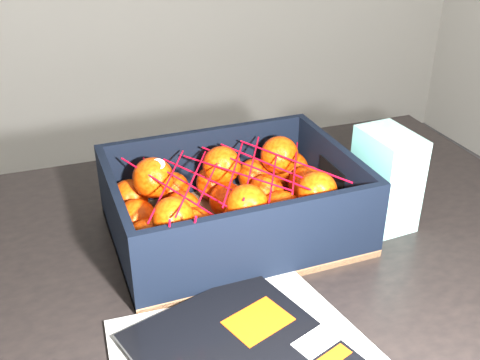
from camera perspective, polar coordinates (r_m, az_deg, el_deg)
name	(u,v)px	position (r m, az deg, el deg)	size (l,w,h in m)	color
table	(212,320)	(0.89, -2.81, -13.76)	(1.22, 0.84, 0.75)	black
produce_crate	(233,211)	(0.88, -0.70, -3.15)	(0.36, 0.27, 0.12)	olive
clementine_heap	(234,204)	(0.87, -0.64, -2.37)	(0.35, 0.25, 0.11)	#EB3A04
mesh_net	(230,178)	(0.84, -1.04, 0.24)	(0.30, 0.24, 0.09)	red
retail_carton	(386,179)	(0.92, 14.35, 0.13)	(0.07, 0.10, 0.15)	white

